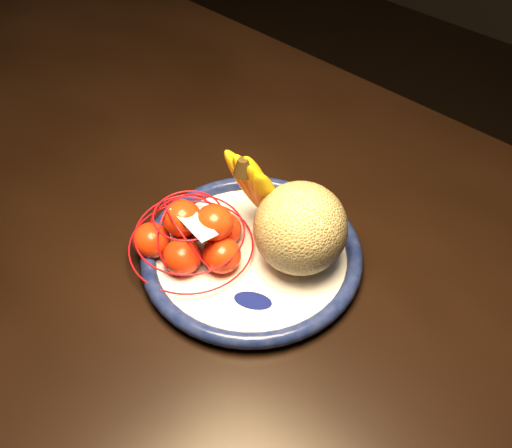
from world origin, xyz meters
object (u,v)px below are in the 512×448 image
Objects in this scene: fruit_bowl at (252,255)px; banana_bunch at (259,186)px; dining_table at (177,228)px; mandarin_bag at (193,235)px; cantaloupe at (300,228)px.

banana_bunch is (-0.03, 0.05, 0.08)m from fruit_bowl.
fruit_bowl is (0.19, -0.03, 0.10)m from dining_table.
fruit_bowl is at bearing -53.63° from banana_bunch.
dining_table is at bearing 148.09° from mandarin_bag.
cantaloupe is 0.81× the size of banana_bunch.
mandarin_bag is (-0.13, -0.08, -0.03)m from cantaloupe.
mandarin_bag is at bearing -146.64° from fruit_bowl.
banana_bunch is at bearing 67.45° from mandarin_bag.
cantaloupe is 0.15m from mandarin_bag.
dining_table is 0.24m from banana_bunch.
cantaloupe is at bearing 3.25° from dining_table.
cantaloupe is (0.06, 0.04, 0.06)m from fruit_bowl.
cantaloupe reaches higher than dining_table.
banana_bunch is at bearing 9.50° from dining_table.
dining_table is at bearing 170.89° from fruit_bowl.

